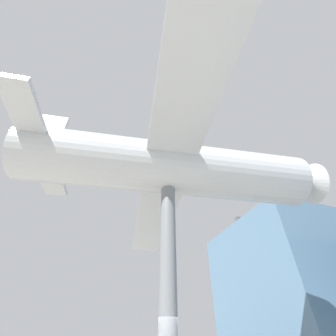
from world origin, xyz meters
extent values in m
cube|color=slate|center=(-7.38, 15.14, 4.89)|extent=(9.42, 14.00, 9.78)
cube|color=#51565B|center=(-7.38, 15.14, 10.08)|extent=(0.36, 13.30, 0.60)
cylinder|color=slate|center=(0.00, 0.00, 3.33)|extent=(0.53, 0.53, 6.66)
cylinder|color=#B2B7BC|center=(0.00, 0.00, 7.75)|extent=(4.04, 11.86, 2.19)
cube|color=#B2B7BC|center=(0.00, 0.00, 7.75)|extent=(19.92, 5.19, 0.18)
cube|color=#B2B7BC|center=(-0.83, -5.06, 7.92)|extent=(6.43, 2.01, 0.18)
cube|color=#B2B7BC|center=(-0.83, -5.06, 8.98)|extent=(0.36, 1.11, 2.02)
cone|color=#B2B7BC|center=(1.02, 6.21, 7.75)|extent=(1.99, 1.21, 1.86)
sphere|color=black|center=(1.12, 6.85, 7.75)|extent=(0.44, 0.44, 0.44)
camera|label=1|loc=(6.93, -2.39, 1.82)|focal=24.00mm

